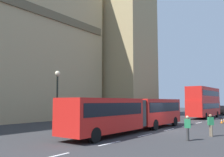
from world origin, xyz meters
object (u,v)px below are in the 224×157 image
(articulated_bus, at_px, (133,112))
(pedestrian_by_kerb, at_px, (211,124))
(street_lamp, at_px, (57,97))
(traffic_cone_middle, at_px, (224,120))
(traffic_cone_west, at_px, (222,121))
(sedan_lead, at_px, (222,110))
(pedestrian_near_cones, at_px, (188,127))
(double_decker_bus, at_px, (204,101))

(articulated_bus, bearing_deg, pedestrian_by_kerb, -81.77)
(articulated_bus, bearing_deg, street_lamp, 137.57)
(traffic_cone_middle, xyz_separation_m, street_lamp, (-20.32, 8.81, 2.77))
(traffic_cone_west, relative_size, street_lamp, 0.11)
(sedan_lead, bearing_deg, pedestrian_near_cones, -171.19)
(sedan_lead, height_order, traffic_cone_west, sedan_lead)
(traffic_cone_west, bearing_deg, double_decker_bus, 27.30)
(articulated_bus, bearing_deg, pedestrian_near_cones, -110.27)
(traffic_cone_west, height_order, pedestrian_by_kerb, pedestrian_by_kerb)
(pedestrian_by_kerb, bearing_deg, traffic_cone_middle, 8.13)
(double_decker_bus, relative_size, traffic_cone_middle, 18.27)
(articulated_bus, height_order, pedestrian_near_cones, articulated_bus)
(articulated_bus, relative_size, traffic_cone_middle, 27.65)
(articulated_bus, height_order, pedestrian_by_kerb, articulated_bus)
(pedestrian_near_cones, height_order, pedestrian_by_kerb, same)
(sedan_lead, distance_m, pedestrian_by_kerb, 32.32)
(articulated_bus, distance_m, street_lamp, 6.81)
(articulated_bus, relative_size, pedestrian_near_cones, 9.49)
(articulated_bus, height_order, double_decker_bus, double_decker_bus)
(sedan_lead, bearing_deg, articulated_bus, 179.56)
(traffic_cone_west, bearing_deg, pedestrian_by_kerb, -171.21)
(traffic_cone_west, distance_m, traffic_cone_middle, 2.30)
(articulated_bus, bearing_deg, traffic_cone_middle, -15.60)
(sedan_lead, bearing_deg, double_decker_bus, 178.66)
(traffic_cone_middle, bearing_deg, pedestrian_near_cones, -175.63)
(double_decker_bus, relative_size, street_lamp, 2.01)
(traffic_cone_west, xyz_separation_m, pedestrian_by_kerb, (-12.18, -1.88, 0.63))
(street_lamp, bearing_deg, sedan_lead, -7.22)
(sedan_lead, distance_m, traffic_cone_middle, 17.74)
(pedestrian_near_cones, bearing_deg, traffic_cone_middle, 4.37)
(traffic_cone_west, bearing_deg, articulated_bus, 161.12)
(sedan_lead, distance_m, pedestrian_near_cones, 35.15)
(traffic_cone_middle, relative_size, pedestrian_near_cones, 0.34)
(traffic_cone_middle, xyz_separation_m, pedestrian_by_kerb, (-14.47, -2.07, 0.63))
(articulated_bus, distance_m, traffic_cone_west, 13.92)
(street_lamp, bearing_deg, articulated_bus, -42.43)
(sedan_lead, height_order, street_lamp, street_lamp)
(double_decker_bus, bearing_deg, articulated_bus, -179.99)
(traffic_cone_middle, distance_m, street_lamp, 22.32)
(sedan_lead, distance_m, traffic_cone_west, 20.01)
(double_decker_bus, height_order, pedestrian_by_kerb, double_decker_bus)
(traffic_cone_middle, distance_m, pedestrian_by_kerb, 14.63)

